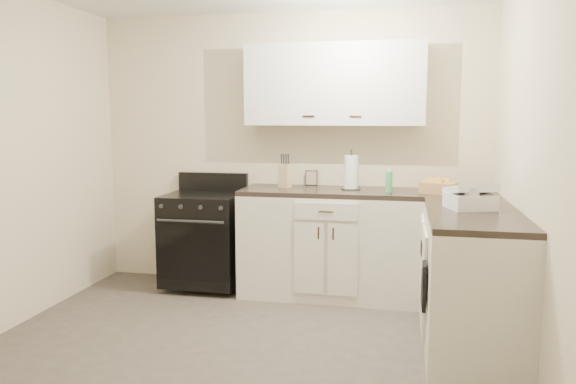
% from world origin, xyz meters
% --- Properties ---
extents(floor, '(3.60, 3.60, 0.00)m').
position_xyz_m(floor, '(0.00, 0.00, 0.00)').
color(floor, '#473F38').
rests_on(floor, ground).
extents(wall_back, '(3.60, 0.00, 3.60)m').
position_xyz_m(wall_back, '(0.00, 1.80, 1.25)').
color(wall_back, beige).
rests_on(wall_back, ground).
extents(wall_right, '(0.00, 3.60, 3.60)m').
position_xyz_m(wall_right, '(1.80, 0.00, 1.25)').
color(wall_right, beige).
rests_on(wall_right, ground).
extents(wall_front, '(3.60, 0.00, 3.60)m').
position_xyz_m(wall_front, '(0.00, -1.80, 1.25)').
color(wall_front, beige).
rests_on(wall_front, ground).
extents(base_cabinets_back, '(1.55, 0.60, 0.90)m').
position_xyz_m(base_cabinets_back, '(0.43, 1.50, 0.45)').
color(base_cabinets_back, beige).
rests_on(base_cabinets_back, floor).
extents(base_cabinets_right, '(0.60, 1.90, 0.90)m').
position_xyz_m(base_cabinets_right, '(1.50, 0.85, 0.45)').
color(base_cabinets_right, beige).
rests_on(base_cabinets_right, floor).
extents(countertop_back, '(1.55, 0.60, 0.04)m').
position_xyz_m(countertop_back, '(0.43, 1.50, 0.92)').
color(countertop_back, black).
rests_on(countertop_back, base_cabinets_back).
extents(countertop_right, '(0.60, 1.90, 0.04)m').
position_xyz_m(countertop_right, '(1.50, 0.85, 0.92)').
color(countertop_right, black).
rests_on(countertop_right, base_cabinets_right).
extents(upper_cabinets, '(1.55, 0.30, 0.70)m').
position_xyz_m(upper_cabinets, '(0.43, 1.65, 1.84)').
color(upper_cabinets, silver).
rests_on(upper_cabinets, wall_back).
extents(stove, '(0.68, 0.58, 0.82)m').
position_xyz_m(stove, '(-0.74, 1.48, 0.46)').
color(stove, black).
rests_on(stove, floor).
extents(knife_block, '(0.12, 0.11, 0.21)m').
position_xyz_m(knife_block, '(0.00, 1.56, 1.04)').
color(knife_block, tan).
rests_on(knife_block, countertop_back).
extents(paper_towel, '(0.14, 0.14, 0.29)m').
position_xyz_m(paper_towel, '(0.59, 1.55, 1.09)').
color(paper_towel, white).
rests_on(paper_towel, countertop_back).
extents(soap_bottle, '(0.06, 0.06, 0.17)m').
position_xyz_m(soap_bottle, '(0.92, 1.44, 1.03)').
color(soap_bottle, '#41AB5C').
rests_on(soap_bottle, countertop_back).
extents(picture_frame, '(0.12, 0.05, 0.14)m').
position_xyz_m(picture_frame, '(0.21, 1.76, 1.01)').
color(picture_frame, black).
rests_on(picture_frame, countertop_back).
extents(wicker_basket, '(0.32, 0.27, 0.09)m').
position_xyz_m(wicker_basket, '(1.32, 1.44, 0.99)').
color(wicker_basket, tan).
rests_on(wicker_basket, countertop_right).
extents(countertop_grill, '(0.36, 0.34, 0.11)m').
position_xyz_m(countertop_grill, '(1.48, 0.67, 0.99)').
color(countertop_grill, white).
rests_on(countertop_grill, countertop_right).
extents(glass_jar, '(0.12, 0.12, 0.16)m').
position_xyz_m(glass_jar, '(1.48, 0.59, 1.02)').
color(glass_jar, silver).
rests_on(glass_jar, countertop_right).
extents(oven_mitt_near, '(0.02, 0.17, 0.29)m').
position_xyz_m(oven_mitt_near, '(1.18, 0.23, 0.51)').
color(oven_mitt_near, black).
rests_on(oven_mitt_near, base_cabinets_right).
extents(oven_mitt_far, '(0.02, 0.13, 0.23)m').
position_xyz_m(oven_mitt_far, '(1.18, 0.42, 0.44)').
color(oven_mitt_far, black).
rests_on(oven_mitt_far, base_cabinets_right).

